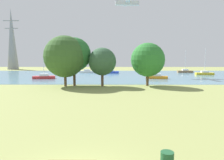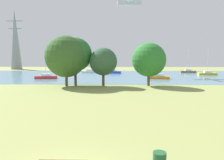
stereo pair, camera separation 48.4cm
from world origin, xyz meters
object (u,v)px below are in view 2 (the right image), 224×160
sailboat_red (46,77)px  tree_east_far (66,57)px  tree_east_near (75,55)px  tree_west_far (103,62)px  sailboat_orange (159,77)px  sailboat_white (90,71)px  sailboat_blue (113,72)px  light_aircraft (129,3)px  tree_mid_shore (149,60)px  sailboat_brown (188,71)px  electricity_pylon (15,39)px  sailboat_yellow (207,73)px

sailboat_red → tree_east_far: 15.31m
tree_east_near → tree_west_far: (4.80, -0.68, -1.18)m
sailboat_orange → sailboat_white: bearing=134.2°
sailboat_blue → sailboat_red: sailboat_blue is taller
light_aircraft → sailboat_white: bearing=149.7°
sailboat_orange → sailboat_red: size_ratio=1.30×
sailboat_orange → tree_mid_shore: size_ratio=1.03×
sailboat_brown → electricity_pylon: 67.18m
sailboat_blue → tree_east_far: tree_east_far is taller
sailboat_yellow → sailboat_brown: (-2.32, 9.14, 0.00)m
sailboat_blue → sailboat_red: (-14.83, -17.09, -0.00)m
sailboat_yellow → sailboat_red: bearing=-164.6°
sailboat_white → sailboat_red: (-7.46, -18.69, 0.00)m
tree_east_far → light_aircraft: light_aircraft is taller
tree_west_far → electricity_pylon: (-38.83, 51.27, 8.03)m
sailboat_yellow → light_aircraft: size_ratio=0.87×
sailboat_white → tree_mid_shore: bearing=-65.6°
sailboat_orange → sailboat_yellow: bearing=35.6°
sailboat_yellow → electricity_pylon: size_ratio=0.30×
sailboat_brown → tree_east_near: 43.71m
sailboat_yellow → tree_east_near: (-31.77, -22.80, 4.78)m
sailboat_red → tree_east_near: 15.40m
tree_east_far → sailboat_red: bearing=121.3°
sailboat_white → tree_west_far: tree_west_far is taller
sailboat_orange → tree_east_near: tree_east_near is taller
sailboat_blue → tree_east_far: size_ratio=0.73×
sailboat_blue → tree_west_far: (-1.08, -29.34, 3.62)m
sailboat_red → tree_west_far: bearing=-41.7°
sailboat_blue → sailboat_brown: bearing=7.9°
tree_east_near → electricity_pylon: bearing=123.9°
sailboat_white → sailboat_orange: size_ratio=0.70×
sailboat_orange → light_aircraft: light_aircraft is taller
sailboat_orange → light_aircraft: 23.00m
tree_west_far → tree_mid_shore: size_ratio=0.89×
sailboat_white → tree_east_far: 31.52m
sailboat_white → sailboat_blue: size_ratio=0.85×
sailboat_orange → tree_mid_shore: bearing=-108.5°
sailboat_brown → tree_mid_shore: 36.65m
sailboat_brown → electricity_pylon: bearing=163.6°
tree_east_far → tree_west_far: 6.19m
sailboat_white → tree_west_far: bearing=-78.5°
sailboat_blue → tree_mid_shore: tree_mid_shore is taller
sailboat_white → sailboat_blue: sailboat_blue is taller
sailboat_blue → tree_east_near: 29.65m
sailboat_blue → tree_east_near: bearing=-101.6°
sailboat_red → tree_west_far: (13.75, -12.26, 3.62)m
tree_mid_shore → light_aircraft: 28.08m
sailboat_white → tree_west_far: (6.29, -30.94, 3.63)m
sailboat_orange → sailboat_brown: sailboat_brown is taller
tree_mid_shore → sailboat_orange: bearing=71.5°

